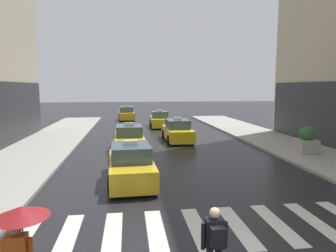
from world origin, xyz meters
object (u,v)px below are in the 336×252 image
Objects in this scene: taxi_fourth at (160,120)px; taxi_fifth at (126,114)px; pedestrian_with_backpack at (215,241)px; taxi_lead at (131,165)px; taxi_third at (177,131)px; planter_mid_block at (306,141)px; pedestrian_with_umbrella at (20,229)px; taxi_second at (129,139)px.

taxi_fourth is 1.00× the size of taxi_fifth.
taxi_lead is at bearing 102.54° from pedestrian_with_backpack.
taxi_fourth is at bearing -65.66° from taxi_fifth.
pedestrian_with_backpack is (-1.99, -16.68, 0.25)m from taxi_third.
pedestrian_with_backpack is 1.03× the size of planter_mid_block.
pedestrian_with_umbrella reaches higher than taxi_lead.
pedestrian_with_umbrella is at bearing -93.07° from taxi_fifth.
taxi_second and taxi_fifth have the same top height.
taxi_lead and taxi_third have the same top height.
taxi_fourth is (3.10, 17.74, 0.00)m from taxi_lead.
taxi_fifth is at bearing 114.34° from taxi_fourth.
taxi_lead reaches higher than planter_mid_block.
taxi_fifth is 2.37× the size of pedestrian_with_umbrella.
taxi_lead and taxi_second have the same top height.
taxi_fifth is (-0.24, 18.70, 0.00)m from taxi_second.
taxi_fifth is at bearing 90.74° from taxi_second.
pedestrian_with_backpack is (1.63, -13.67, 0.25)m from taxi_second.
taxi_second is at bearing -89.26° from taxi_fifth.
planter_mid_block is at bearing -40.40° from taxi_third.
taxi_second is 2.86× the size of planter_mid_block.
taxi_third is at bearing 39.78° from taxi_second.
taxi_fifth is at bearing 86.93° from pedestrian_with_umbrella.
pedestrian_with_backpack is (-1.51, -24.90, 0.25)m from taxi_fourth.
planter_mid_block is at bearing -14.96° from taxi_second.
pedestrian_with_backpack is at bearing -83.22° from taxi_second.
taxi_second is at bearing 96.78° from pedestrian_with_backpack.
taxi_second reaches higher than planter_mid_block.
pedestrian_with_umbrella is (-1.74, -32.51, 0.79)m from taxi_fifth.
taxi_lead is 1.01× the size of taxi_second.
taxi_fourth is at bearing 86.53° from pedestrian_with_backpack.
taxi_third is 1.00× the size of taxi_fourth.
taxi_lead and taxi_fourth have the same top height.
taxi_lead is 6.51m from taxi_second.
pedestrian_with_backpack is at bearing -86.70° from taxi_fifth.
pedestrian_with_backpack is (1.87, -32.37, 0.25)m from taxi_fifth.
taxi_fifth is (-3.86, 15.69, 0.00)m from taxi_third.
taxi_fourth is 25.58m from pedestrian_with_umbrella.
pedestrian_with_umbrella is at bearing -105.44° from taxi_lead.
pedestrian_with_umbrella is 16.62m from planter_mid_block.
taxi_second is at bearing 81.83° from pedestrian_with_umbrella.
pedestrian_with_backpack is at bearing -128.98° from planter_mid_block.
taxi_second and taxi_fourth have the same top height.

